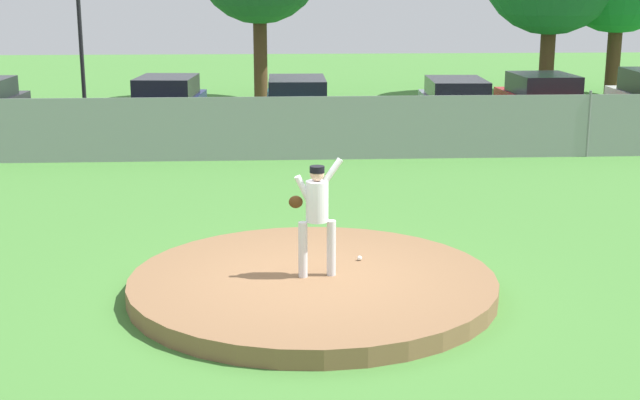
{
  "coord_description": "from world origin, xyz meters",
  "views": [
    {
      "loc": [
        -0.58,
        -11.93,
        4.31
      ],
      "look_at": [
        0.19,
        1.5,
        1.02
      ],
      "focal_mm": 49.08,
      "sensor_mm": 36.0,
      "label": 1
    }
  ],
  "objects_px": {
    "parked_car_red": "(542,104)",
    "parked_car_slate": "(456,106)",
    "baseball": "(360,258)",
    "pitcher_youth": "(316,209)",
    "parked_car_navy": "(167,107)",
    "parked_car_teal": "(297,104)",
    "traffic_light_near": "(78,6)"
  },
  "relations": [
    {
      "from": "parked_car_red",
      "to": "parked_car_slate",
      "type": "bearing_deg",
      "value": 178.89
    },
    {
      "from": "baseball",
      "to": "traffic_light_near",
      "type": "height_order",
      "value": "traffic_light_near"
    },
    {
      "from": "baseball",
      "to": "parked_car_slate",
      "type": "bearing_deg",
      "value": 72.37
    },
    {
      "from": "parked_car_teal",
      "to": "traffic_light_near",
      "type": "bearing_deg",
      "value": 154.6
    },
    {
      "from": "parked_car_red",
      "to": "parked_car_slate",
      "type": "xyz_separation_m",
      "value": [
        -2.65,
        0.05,
        -0.05
      ]
    },
    {
      "from": "pitcher_youth",
      "to": "parked_car_slate",
      "type": "distance_m",
      "value": 15.23
    },
    {
      "from": "parked_car_navy",
      "to": "traffic_light_near",
      "type": "xyz_separation_m",
      "value": [
        -3.31,
        4.16,
        2.85
      ]
    },
    {
      "from": "baseball",
      "to": "parked_car_slate",
      "type": "relative_size",
      "value": 0.02
    },
    {
      "from": "pitcher_youth",
      "to": "baseball",
      "type": "relative_size",
      "value": 23.35
    },
    {
      "from": "pitcher_youth",
      "to": "parked_car_red",
      "type": "height_order",
      "value": "pitcher_youth"
    },
    {
      "from": "parked_car_navy",
      "to": "parked_car_slate",
      "type": "distance_m",
      "value": 8.73
    },
    {
      "from": "pitcher_youth",
      "to": "parked_car_teal",
      "type": "xyz_separation_m",
      "value": [
        0.21,
        14.97,
        -0.49
      ]
    },
    {
      "from": "pitcher_youth",
      "to": "baseball",
      "type": "distance_m",
      "value": 1.37
    },
    {
      "from": "parked_car_teal",
      "to": "pitcher_youth",
      "type": "bearing_deg",
      "value": -90.79
    },
    {
      "from": "parked_car_navy",
      "to": "traffic_light_near",
      "type": "height_order",
      "value": "traffic_light_near"
    },
    {
      "from": "parked_car_navy",
      "to": "traffic_light_near",
      "type": "distance_m",
      "value": 6.03
    },
    {
      "from": "parked_car_teal",
      "to": "baseball",
      "type": "bearing_deg",
      "value": -88.04
    },
    {
      "from": "parked_car_red",
      "to": "parked_car_slate",
      "type": "distance_m",
      "value": 2.65
    },
    {
      "from": "parked_car_navy",
      "to": "parked_car_teal",
      "type": "height_order",
      "value": "parked_car_navy"
    },
    {
      "from": "parked_car_navy",
      "to": "parked_car_red",
      "type": "relative_size",
      "value": 0.99
    },
    {
      "from": "pitcher_youth",
      "to": "parked_car_navy",
      "type": "distance_m",
      "value": 14.71
    },
    {
      "from": "pitcher_youth",
      "to": "parked_car_navy",
      "type": "xyz_separation_m",
      "value": [
        -3.68,
        14.23,
        -0.44
      ]
    },
    {
      "from": "parked_car_slate",
      "to": "baseball",
      "type": "bearing_deg",
      "value": -107.63
    },
    {
      "from": "pitcher_youth",
      "to": "parked_car_teal",
      "type": "bearing_deg",
      "value": 89.21
    },
    {
      "from": "baseball",
      "to": "pitcher_youth",
      "type": "bearing_deg",
      "value": -135.2
    },
    {
      "from": "parked_car_slate",
      "to": "traffic_light_near",
      "type": "xyz_separation_m",
      "value": [
        -12.04,
        4.03,
        2.89
      ]
    },
    {
      "from": "pitcher_youth",
      "to": "parked_car_navy",
      "type": "height_order",
      "value": "pitcher_youth"
    },
    {
      "from": "baseball",
      "to": "parked_car_navy",
      "type": "bearing_deg",
      "value": 107.92
    },
    {
      "from": "pitcher_youth",
      "to": "parked_car_red",
      "type": "relative_size",
      "value": 0.42
    },
    {
      "from": "pitcher_youth",
      "to": "traffic_light_near",
      "type": "height_order",
      "value": "traffic_light_near"
    },
    {
      "from": "pitcher_youth",
      "to": "traffic_light_near",
      "type": "relative_size",
      "value": 0.32
    },
    {
      "from": "parked_car_navy",
      "to": "parked_car_slate",
      "type": "height_order",
      "value": "parked_car_navy"
    }
  ]
}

